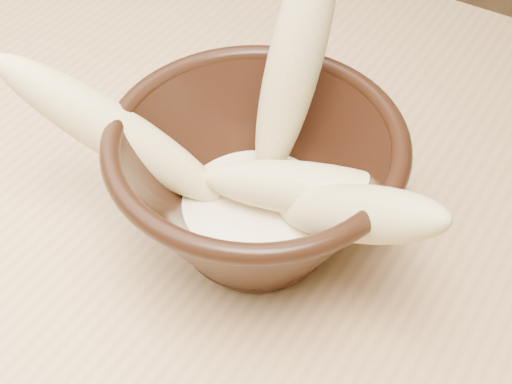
% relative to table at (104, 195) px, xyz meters
% --- Properties ---
extents(table, '(1.20, 0.80, 0.75)m').
position_rel_table_xyz_m(table, '(0.00, 0.00, 0.00)').
color(table, tan).
rests_on(table, ground).
extents(bowl, '(0.22, 0.22, 0.12)m').
position_rel_table_xyz_m(bowl, '(0.20, -0.02, 0.15)').
color(bowl, black).
rests_on(bowl, table).
extents(milk_puddle, '(0.12, 0.12, 0.02)m').
position_rel_table_xyz_m(milk_puddle, '(0.20, -0.02, 0.12)').
color(milk_puddle, '#F4E5C5').
rests_on(milk_puddle, bowl).
extents(banana_upright, '(0.05, 0.11, 0.20)m').
position_rel_table_xyz_m(banana_upright, '(0.19, 0.04, 0.22)').
color(banana_upright, '#CEC07A').
rests_on(banana_upright, bowl).
extents(banana_left, '(0.18, 0.10, 0.14)m').
position_rel_table_xyz_m(banana_left, '(0.10, -0.06, 0.18)').
color(banana_left, '#CEC07A').
rests_on(banana_left, bowl).
extents(banana_right, '(0.16, 0.07, 0.13)m').
position_rel_table_xyz_m(banana_right, '(0.28, -0.03, 0.17)').
color(banana_right, '#CEC07A').
rests_on(banana_right, bowl).
extents(banana_across, '(0.17, 0.09, 0.05)m').
position_rel_table_xyz_m(banana_across, '(0.23, -0.01, 0.15)').
color(banana_across, '#CEC07A').
rests_on(banana_across, bowl).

